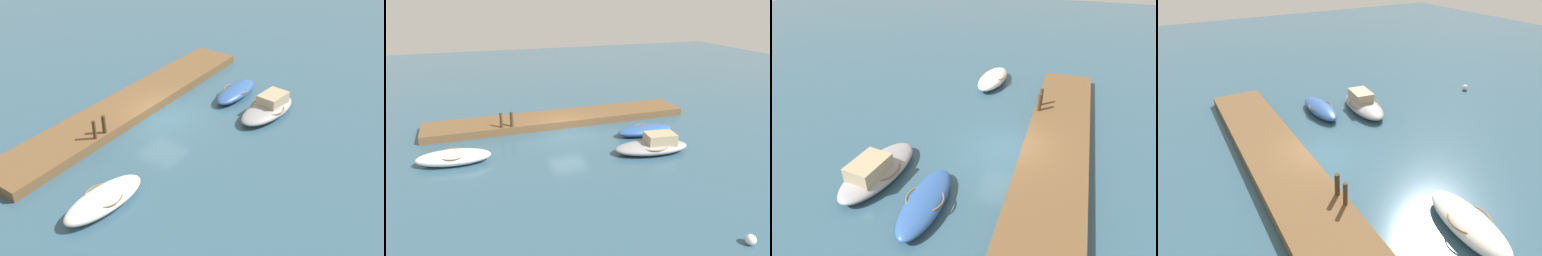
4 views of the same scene
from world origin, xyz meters
TOP-DOWN VIEW (x-y plane):
  - ground_plane at (0.00, 0.00)m, footprint 84.00×84.00m
  - dock_platform at (0.00, -2.26)m, footprint 19.38×3.05m
  - motorboat_grey at (-3.87, 4.93)m, footprint 4.76×2.44m
  - rowboat_white at (7.59, 2.69)m, footprint 4.23×1.95m
  - rowboat_blue at (-4.85, 2.18)m, footprint 4.04×1.53m
  - mooring_post_west at (3.71, -0.98)m, footprint 0.22×0.22m
  - mooring_post_mid_west at (4.41, -0.98)m, footprint 0.19×0.19m

SIDE VIEW (x-z plane):
  - ground_plane at x=0.00m, z-range 0.00..0.00m
  - dock_platform at x=0.00m, z-range 0.00..0.53m
  - rowboat_blue at x=-4.85m, z-range 0.01..0.68m
  - rowboat_white at x=7.59m, z-range 0.01..0.81m
  - motorboat_grey at x=-3.87m, z-range -0.16..1.05m
  - mooring_post_west at x=3.71m, z-range 0.53..1.56m
  - mooring_post_mid_west at x=4.41m, z-range 0.53..1.57m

